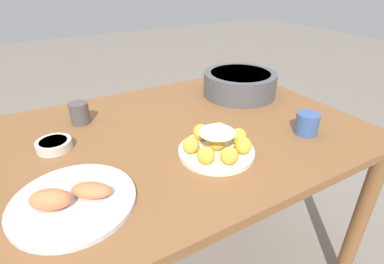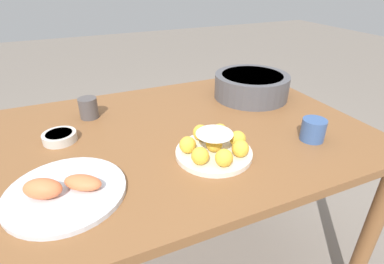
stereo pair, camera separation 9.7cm
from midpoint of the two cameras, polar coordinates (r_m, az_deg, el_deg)
name	(u,v)px [view 1 (the left image)]	position (r m, az deg, el deg)	size (l,w,h in m)	color
dining_table	(172,155)	(1.11, -6.45, -4.51)	(1.36, 0.92, 0.75)	brown
cake_plate	(217,145)	(0.92, 1.81, -2.59)	(0.24, 0.24, 0.09)	silver
serving_bowl	(240,83)	(1.37, 7.06, 9.19)	(0.32, 0.32, 0.10)	#4C4C51
sauce_bowl	(54,145)	(1.07, -27.23, -2.21)	(0.11, 0.11, 0.03)	beige
seafood_platter	(72,200)	(0.82, -25.20, -11.80)	(0.30, 0.30, 0.06)	silver
cup_near	(307,124)	(1.09, 18.73, 1.48)	(0.08, 0.08, 0.07)	#38568E
cup_far	(79,113)	(1.20, -22.87, 3.28)	(0.07, 0.07, 0.08)	#4C4747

